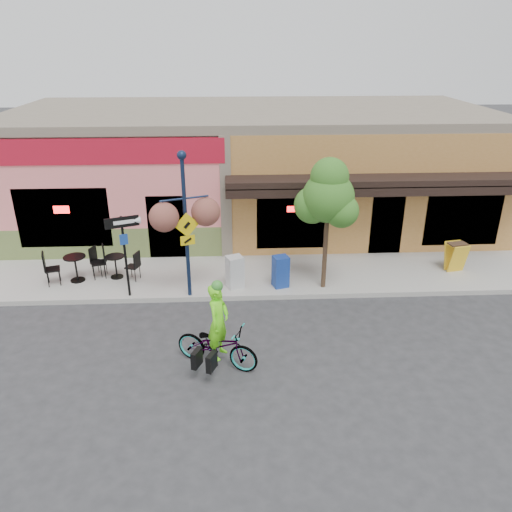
# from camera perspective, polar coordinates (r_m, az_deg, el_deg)

# --- Properties ---
(ground) EXTENTS (90.00, 90.00, 0.00)m
(ground) POSITION_cam_1_polar(r_m,az_deg,el_deg) (14.07, 0.77, -6.03)
(ground) COLOR #2D2D30
(ground) RESTS_ON ground
(sidewalk) EXTENTS (24.00, 3.00, 0.15)m
(sidewalk) POSITION_cam_1_polar(r_m,az_deg,el_deg) (15.80, 0.33, -2.20)
(sidewalk) COLOR #9E9B93
(sidewalk) RESTS_ON ground
(curb) EXTENTS (24.00, 0.12, 0.15)m
(curb) POSITION_cam_1_polar(r_m,az_deg,el_deg) (14.52, 0.64, -4.70)
(curb) COLOR #A8A59E
(curb) RESTS_ON ground
(building) EXTENTS (18.20, 8.20, 4.50)m
(building) POSITION_cam_1_polar(r_m,az_deg,el_deg) (20.27, -0.51, 10.22)
(building) COLOR #F77A7A
(building) RESTS_ON ground
(bicycle) EXTENTS (2.12, 1.46, 1.05)m
(bicycle) POSITION_cam_1_polar(r_m,az_deg,el_deg) (11.62, -4.48, -10.13)
(bicycle) COLOR maroon
(bicycle) RESTS_ON ground
(cyclist_rider) EXTENTS (0.67, 0.78, 1.82)m
(cyclist_rider) POSITION_cam_1_polar(r_m,az_deg,el_deg) (11.41, -4.28, -8.53)
(cyclist_rider) COLOR #6FFF1A
(cyclist_rider) RESTS_ON ground
(lamp_post) EXTENTS (1.44, 0.96, 4.19)m
(lamp_post) POSITION_cam_1_polar(r_m,az_deg,el_deg) (13.75, -8.01, 3.32)
(lamp_post) COLOR #13213D
(lamp_post) RESTS_ON sidewalk
(one_way_sign) EXTENTS (0.94, 0.51, 2.41)m
(one_way_sign) POSITION_cam_1_polar(r_m,az_deg,el_deg) (14.39, -14.69, -0.12)
(one_way_sign) COLOR black
(one_way_sign) RESTS_ON sidewalk
(cafe_set_left) EXTENTS (1.94, 1.37, 1.05)m
(cafe_set_left) POSITION_cam_1_polar(r_m,az_deg,el_deg) (16.03, -19.93, -0.97)
(cafe_set_left) COLOR black
(cafe_set_left) RESTS_ON sidewalk
(cafe_set_right) EXTENTS (1.72, 1.24, 0.93)m
(cafe_set_right) POSITION_cam_1_polar(r_m,az_deg,el_deg) (15.90, -15.76, -0.83)
(cafe_set_right) COLOR black
(cafe_set_right) RESTS_ON sidewalk
(newspaper_box_blue) EXTENTS (0.53, 0.49, 0.96)m
(newspaper_box_blue) POSITION_cam_1_polar(r_m,az_deg,el_deg) (14.77, 2.83, -1.78)
(newspaper_box_blue) COLOR navy
(newspaper_box_blue) RESTS_ON sidewalk
(newspaper_box_grey) EXTENTS (0.58, 0.55, 0.97)m
(newspaper_box_grey) POSITION_cam_1_polar(r_m,az_deg,el_deg) (14.73, -2.43, -1.82)
(newspaper_box_grey) COLOR #BCBCBC
(newspaper_box_grey) RESTS_ON sidewalk
(street_tree) EXTENTS (1.82, 1.82, 3.93)m
(street_tree) POSITION_cam_1_polar(r_m,az_deg,el_deg) (14.29, 8.08, 3.57)
(street_tree) COLOR #3D7A26
(street_tree) RESTS_ON sidewalk
(sandwich_board) EXTENTS (0.63, 0.52, 0.94)m
(sandwich_board) POSITION_cam_1_polar(r_m,az_deg,el_deg) (16.86, 22.16, -0.31)
(sandwich_board) COLOR yellow
(sandwich_board) RESTS_ON sidewalk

